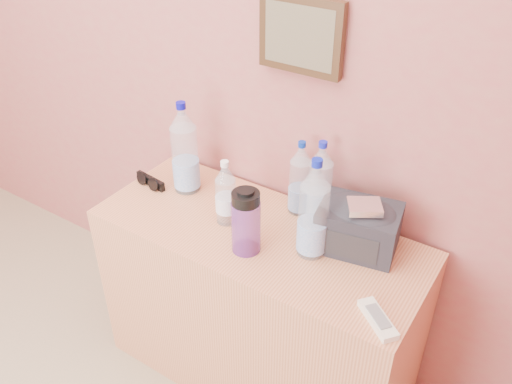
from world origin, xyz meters
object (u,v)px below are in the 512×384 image
nalgene_bottle (246,221)px  ac_remote (378,319)px  pet_large_a (185,152)px  pet_large_b (300,181)px  dresser (258,307)px  pet_large_c (320,185)px  toiletry_bag (359,225)px  pet_large_d (313,213)px  foil_packet (365,207)px  pet_small (226,196)px  sunglasses (151,181)px

nalgene_bottle → ac_remote: bearing=-7.3°
pet_large_a → pet_large_b: pet_large_a is taller
pet_large_a → nalgene_bottle: (0.41, -0.18, -0.05)m
dresser → pet_large_c: (0.13, 0.20, 0.52)m
ac_remote → toiletry_bag: 0.35m
pet_large_d → pet_large_b: bearing=129.4°
foil_packet → pet_large_d: bearing=-149.4°
nalgene_bottle → dresser: bearing=99.0°
dresser → nalgene_bottle: (0.02, -0.10, 0.50)m
pet_large_d → toiletry_bag: bearing=43.0°
pet_small → pet_large_b: bearing=47.2°
dresser → foil_packet: 0.67m
pet_small → foil_packet: 0.50m
nalgene_bottle → sunglasses: size_ratio=1.62×
pet_large_d → sunglasses: bearing=179.2°
dresser → pet_large_c: pet_large_c is taller
pet_large_c → pet_large_d: 0.21m
toiletry_bag → foil_packet: size_ratio=2.47×
pet_small → sunglasses: pet_small is taller
pet_large_a → toiletry_bag: pet_large_a is taller
pet_large_b → pet_small: size_ratio=1.15×
pet_large_c → foil_packet: 0.24m
pet_large_d → foil_packet: 0.16m
pet_large_c → sunglasses: pet_large_c is taller
pet_large_b → dresser: bearing=-105.9°
pet_large_c → ac_remote: size_ratio=1.96×
sunglasses → ac_remote: (1.05, -0.18, -0.01)m
sunglasses → nalgene_bottle: bearing=-5.2°
sunglasses → foil_packet: size_ratio=1.39×
pet_large_d → nalgene_bottle: 0.22m
nalgene_bottle → ac_remote: nalgene_bottle is taller
pet_small → ac_remote: pet_small is taller
pet_large_a → nalgene_bottle: pet_large_a is taller
pet_large_d → nalgene_bottle: bearing=-150.3°
sunglasses → foil_packet: foil_packet is taller
toiletry_bag → pet_large_a: bearing=172.2°
pet_large_b → pet_large_a: bearing=-165.8°
pet_large_b → ac_remote: pet_large_b is taller
pet_large_b → foil_packet: size_ratio=2.73×
dresser → sunglasses: sunglasses is taller
pet_small → toiletry_bag: (0.46, 0.13, -0.02)m
pet_small → nalgene_bottle: bearing=-31.9°
pet_large_d → foil_packet: bearing=30.6°
dresser → pet_large_d: size_ratio=3.35×
pet_large_d → sunglasses: 0.75m
ac_remote → pet_large_a: bearing=-156.5°
pet_large_a → toiletry_bag: 0.72m
pet_small → ac_remote: bearing=-13.5°
pet_large_d → foil_packet: size_ratio=3.39×
pet_large_b → nalgene_bottle: size_ratio=1.21×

